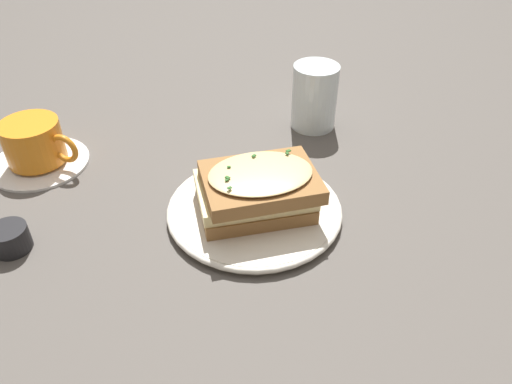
{
  "coord_description": "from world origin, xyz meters",
  "views": [
    {
      "loc": [
        0.01,
        0.51,
        0.43
      ],
      "look_at": [
        -0.0,
        0.0,
        0.04
      ],
      "focal_mm": 35.0,
      "sensor_mm": 36.0,
      "label": 1
    }
  ],
  "objects_px": {
    "teacup_with_saucer": "(36,147)",
    "water_glass": "(314,97)",
    "sandwich": "(258,190)",
    "condiment_pot": "(10,239)",
    "dinner_plate": "(256,212)"
  },
  "relations": [
    {
      "from": "sandwich",
      "to": "water_glass",
      "type": "height_order",
      "value": "water_glass"
    },
    {
      "from": "dinner_plate",
      "to": "condiment_pot",
      "type": "height_order",
      "value": "condiment_pot"
    },
    {
      "from": "sandwich",
      "to": "water_glass",
      "type": "relative_size",
      "value": 1.57
    },
    {
      "from": "teacup_with_saucer",
      "to": "water_glass",
      "type": "height_order",
      "value": "water_glass"
    },
    {
      "from": "water_glass",
      "to": "condiment_pot",
      "type": "height_order",
      "value": "water_glass"
    },
    {
      "from": "sandwich",
      "to": "condiment_pot",
      "type": "bearing_deg",
      "value": 9.32
    },
    {
      "from": "dinner_plate",
      "to": "sandwich",
      "type": "distance_m",
      "value": 0.04
    },
    {
      "from": "sandwich",
      "to": "water_glass",
      "type": "distance_m",
      "value": 0.26
    },
    {
      "from": "sandwich",
      "to": "dinner_plate",
      "type": "bearing_deg",
      "value": -36.7
    },
    {
      "from": "dinner_plate",
      "to": "teacup_with_saucer",
      "type": "height_order",
      "value": "teacup_with_saucer"
    },
    {
      "from": "dinner_plate",
      "to": "water_glass",
      "type": "distance_m",
      "value": 0.26
    },
    {
      "from": "water_glass",
      "to": "dinner_plate",
      "type": "bearing_deg",
      "value": 66.4
    },
    {
      "from": "dinner_plate",
      "to": "condiment_pot",
      "type": "distance_m",
      "value": 0.31
    },
    {
      "from": "sandwich",
      "to": "condiment_pot",
      "type": "height_order",
      "value": "sandwich"
    },
    {
      "from": "teacup_with_saucer",
      "to": "condiment_pot",
      "type": "relative_size",
      "value": 3.14
    }
  ]
}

